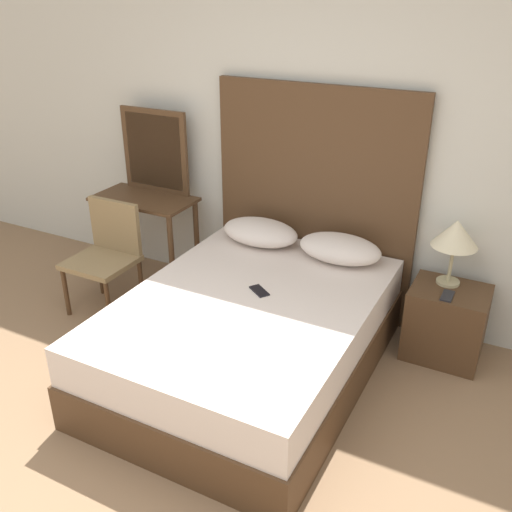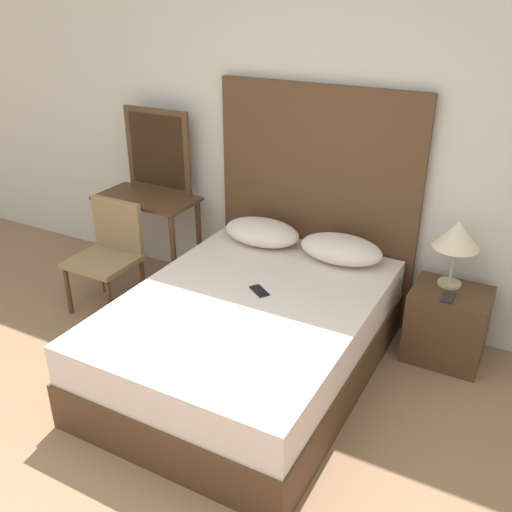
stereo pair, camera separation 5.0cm
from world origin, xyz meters
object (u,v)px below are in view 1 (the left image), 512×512
Objects in this scene: bed at (249,336)px; phone_on_nightstand at (447,296)px; phone_on_bed at (259,291)px; nightstand at (446,323)px; chair at (107,250)px; vanity_desk at (145,216)px; table_lamp at (456,235)px.

bed is 13.20× the size of phone_on_nightstand.
phone_on_nightstand is (1.06, 0.57, -0.05)m from phone_on_bed.
phone_on_bed is 1.20m from phone_on_nightstand.
phone_on_nightstand reaches higher than nightstand.
chair is at bearing 169.15° from bed.
vanity_desk is 0.47m from chair.
chair reaches higher than bed.
phone_on_bed is 1.49m from vanity_desk.
table_lamp is at bearing 115.38° from nightstand.
chair reaches higher than phone_on_bed.
bed is 1.55m from vanity_desk.
chair reaches higher than phone_on_nightstand.
phone_on_nightstand is at bearing -0.96° from vanity_desk.
vanity_desk reaches higher than bed.
phone_on_bed is 1.29m from nightstand.
phone_on_nightstand is (-0.01, -0.10, 0.26)m from nightstand.
chair reaches higher than vanity_desk.
vanity_desk reaches higher than nightstand.
phone_on_nightstand is at bearing 28.36° from phone_on_bed.
nightstand is 0.60× the size of chair.
nightstand is 1.12× the size of table_lamp.
phone_on_bed is at bearing -6.24° from chair.
phone_on_bed is 0.36× the size of table_lamp.
phone_on_bed is 0.32× the size of nightstand.
bed reaches higher than nightstand.
vanity_desk is 0.97× the size of chair.
phone_on_bed is at bearing -147.68° from nightstand.
bed is at bearing -144.09° from nightstand.
nightstand is (1.08, 0.78, -0.02)m from bed.
table_lamp is 3.00× the size of phone_on_nightstand.
phone_on_nightstand is 0.18× the size of chair.
phone_on_bed is 0.20× the size of vanity_desk.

